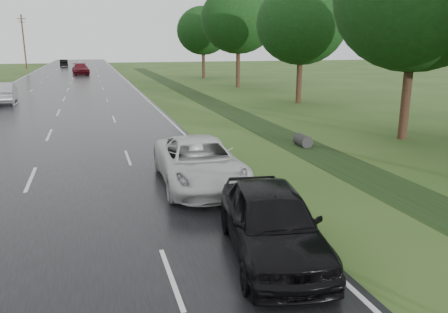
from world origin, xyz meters
name	(u,v)px	position (x,y,z in m)	size (l,w,h in m)	color
road	(70,86)	(0.00, 45.00, 0.02)	(14.00, 180.00, 0.04)	black
edge_stripe_east	(130,84)	(6.75, 45.00, 0.04)	(0.12, 180.00, 0.01)	silver
edge_stripe_west	(4,87)	(-6.75, 45.00, 0.04)	(0.12, 180.00, 0.01)	silver
center_line	(70,86)	(0.00, 45.00, 0.04)	(0.12, 180.00, 0.01)	silver
drainage_ditch	(241,116)	(11.50, 18.71, 0.04)	(2.20, 120.00, 0.56)	black
utility_pole_distant	(24,41)	(-9.20, 85.00, 5.20)	(1.60, 0.26, 10.00)	#342015
tree_east_c	(302,24)	(18.20, 24.00, 6.14)	(7.00, 7.00, 9.29)	#342015
tree_east_d	(238,19)	(17.80, 38.00, 7.15)	(8.00, 8.00, 10.76)	#342015
tree_east_f	(203,31)	(17.50, 52.00, 6.37)	(7.20, 7.20, 9.62)	#342015
white_pickup	(199,162)	(5.50, 5.72, 0.80)	(2.53, 5.49, 1.53)	silver
dark_sedan	(272,221)	(5.81, 0.33, 0.84)	(1.89, 4.69, 1.60)	black
silver_sedan	(3,93)	(-4.43, 30.58, 0.85)	(1.72, 4.94, 1.63)	#979A9F
far_car_red	(81,69)	(1.00, 64.34, 0.87)	(2.34, 5.75, 1.67)	maroon
far_car_dark	(64,63)	(-2.65, 90.54, 0.78)	(1.57, 4.49, 1.48)	black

